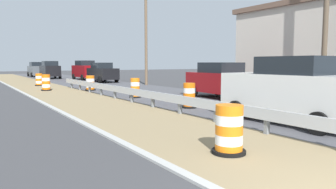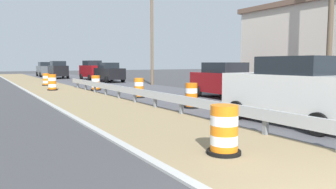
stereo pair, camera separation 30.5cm
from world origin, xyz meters
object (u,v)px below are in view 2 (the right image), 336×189
object	(u,v)px
traffic_barrel_farthest	(46,80)
car_lead_far_lane	(292,91)
traffic_barrel_close	(191,97)
car_trailing_far_lane	(58,70)
traffic_barrel_nearest	(224,132)
traffic_barrel_far	(96,84)
traffic_barrel_mid	(139,89)
car_mid_far_lane	(226,80)
traffic_barrel_farther	(52,83)
car_trailing_near_lane	(109,72)
car_distant_a	(93,70)
utility_pole_near	(331,7)
car_lead_near_lane	(45,69)
utility_pole_mid	(152,34)

from	to	relation	value
traffic_barrel_farthest	car_lead_far_lane	bearing A→B (deg)	-81.24
traffic_barrel_close	car_trailing_far_lane	size ratio (longest dim) A/B	0.24
car_trailing_far_lane	car_lead_far_lane	bearing A→B (deg)	-178.43
traffic_barrel_nearest	traffic_barrel_far	xyz separation A→B (m)	(2.75, 16.99, -0.00)
traffic_barrel_mid	car_mid_far_lane	world-z (taller)	car_mid_far_lane
traffic_barrel_mid	car_trailing_far_lane	xyz separation A→B (m)	(0.99, 25.43, 0.58)
traffic_barrel_farther	car_trailing_far_lane	xyz separation A→B (m)	(4.19, 18.01, 0.56)
traffic_barrel_far	car_mid_far_lane	bearing A→B (deg)	-63.11
car_trailing_near_lane	car_mid_far_lane	xyz separation A→B (m)	(0.04, -17.91, -0.00)
car_lead_far_lane	car_distant_a	distance (m)	30.14
traffic_barrel_nearest	utility_pole_near	world-z (taller)	utility_pole_near
traffic_barrel_far	utility_pole_near	bearing A→B (deg)	-63.70
car_lead_near_lane	car_trailing_near_lane	bearing A→B (deg)	-169.04
traffic_barrel_mid	traffic_barrel_farthest	bearing A→B (deg)	101.80
traffic_barrel_farther	car_trailing_near_lane	distance (m)	10.42
car_trailing_near_lane	traffic_barrel_mid	bearing A→B (deg)	-14.04
car_lead_far_lane	traffic_barrel_farther	bearing A→B (deg)	11.62
car_mid_far_lane	car_trailing_far_lane	world-z (taller)	car_trailing_far_lane
traffic_barrel_far	car_lead_near_lane	size ratio (longest dim) A/B	0.23
utility_pole_near	car_mid_far_lane	bearing A→B (deg)	115.14
traffic_barrel_nearest	car_lead_far_lane	world-z (taller)	car_lead_far_lane
traffic_barrel_farther	car_trailing_far_lane	world-z (taller)	car_trailing_far_lane
car_trailing_near_lane	car_lead_far_lane	bearing A→B (deg)	-6.87
car_lead_near_lane	car_lead_far_lane	world-z (taller)	car_lead_far_lane
traffic_barrel_mid	car_distant_a	world-z (taller)	car_distant_a
car_trailing_far_lane	car_distant_a	size ratio (longest dim) A/B	0.99
traffic_barrel_mid	traffic_barrel_far	bearing A→B (deg)	95.33
traffic_barrel_far	car_lead_near_lane	distance (m)	26.44
traffic_barrel_far	car_lead_near_lane	world-z (taller)	car_lead_near_lane
car_mid_far_lane	traffic_barrel_far	bearing A→B (deg)	-150.97
car_lead_near_lane	car_mid_far_lane	size ratio (longest dim) A/B	0.99
traffic_barrel_nearest	traffic_barrel_far	world-z (taller)	traffic_barrel_nearest
traffic_barrel_farther	car_lead_far_lane	world-z (taller)	car_lead_far_lane
traffic_barrel_nearest	utility_pole_near	bearing A→B (deg)	21.96
traffic_barrel_mid	traffic_barrel_farthest	world-z (taller)	traffic_barrel_mid
traffic_barrel_close	traffic_barrel_far	world-z (taller)	traffic_barrel_close
car_lead_near_lane	car_trailing_far_lane	bearing A→B (deg)	-177.03
traffic_barrel_mid	utility_pole_near	xyz separation A→B (m)	(5.99, -7.33, 3.91)
car_distant_a	car_lead_near_lane	bearing A→B (deg)	-167.17
traffic_barrel_close	car_lead_near_lane	bearing A→B (deg)	89.09
traffic_barrel_mid	traffic_barrel_farther	bearing A→B (deg)	113.36
traffic_barrel_nearest	car_trailing_far_lane	size ratio (longest dim) A/B	0.24
car_lead_near_lane	utility_pole_mid	bearing A→B (deg)	-167.77
traffic_barrel_farther	traffic_barrel_mid	bearing A→B (deg)	-66.64
traffic_barrel_mid	utility_pole_mid	world-z (taller)	utility_pole_mid
traffic_barrel_far	utility_pole_mid	bearing A→B (deg)	25.91
traffic_barrel_far	car_trailing_near_lane	bearing A→B (deg)	64.49
traffic_barrel_farthest	car_lead_near_lane	size ratio (longest dim) A/B	0.22
traffic_barrel_far	utility_pole_mid	distance (m)	7.82
traffic_barrel_close	traffic_barrel_mid	bearing A→B (deg)	91.40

